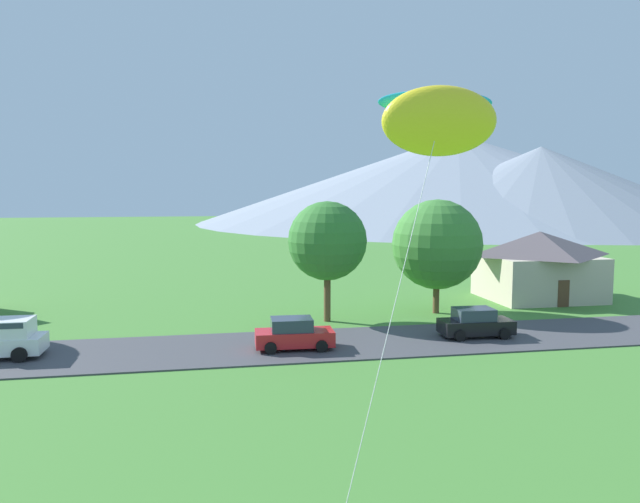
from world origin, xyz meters
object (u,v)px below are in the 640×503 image
object	(u,v)px
tree_center	(437,244)
kite_flyer_with_kite	(438,124)
tree_near_left	(327,241)
parked_car_black_west_end	(475,323)
house_leftmost	(539,264)
parked_car_red_mid_west	(294,334)

from	to	relation	value
tree_center	kite_flyer_with_kite	world-z (taller)	kite_flyer_with_kite
tree_near_left	tree_center	distance (m)	8.13
parked_car_black_west_end	kite_flyer_with_kite	bearing A→B (deg)	-119.36
kite_flyer_with_kite	parked_car_black_west_end	bearing A→B (deg)	60.64
tree_center	kite_flyer_with_kite	size ratio (longest dim) A/B	0.68
parked_car_black_west_end	kite_flyer_with_kite	world-z (taller)	kite_flyer_with_kite
house_leftmost	tree_center	distance (m)	10.92
tree_center	kite_flyer_with_kite	xyz separation A→B (m)	(-8.97, -22.43, 5.73)
tree_near_left	parked_car_black_west_end	size ratio (longest dim) A/B	1.86
tree_near_left	tree_center	bearing A→B (deg)	8.53
tree_center	house_leftmost	bearing A→B (deg)	20.66
house_leftmost	parked_car_black_west_end	bearing A→B (deg)	-133.50
house_leftmost	tree_near_left	xyz separation A→B (m)	(-18.06, -4.99, 2.52)
tree_center	parked_car_black_west_end	bearing A→B (deg)	-93.39
parked_car_black_west_end	parked_car_red_mid_west	world-z (taller)	same
parked_car_red_mid_west	parked_car_black_west_end	bearing A→B (deg)	3.88
parked_car_red_mid_west	house_leftmost	bearing A→B (deg)	28.94
parked_car_red_mid_west	tree_near_left	bearing A→B (deg)	64.65
tree_center	kite_flyer_with_kite	bearing A→B (deg)	-111.80
parked_car_black_west_end	parked_car_red_mid_west	xyz separation A→B (m)	(-10.80, -0.73, 0.00)
tree_near_left	parked_car_black_west_end	xyz separation A→B (m)	(7.60, -6.04, -4.43)
tree_near_left	parked_car_red_mid_west	bearing A→B (deg)	-115.35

